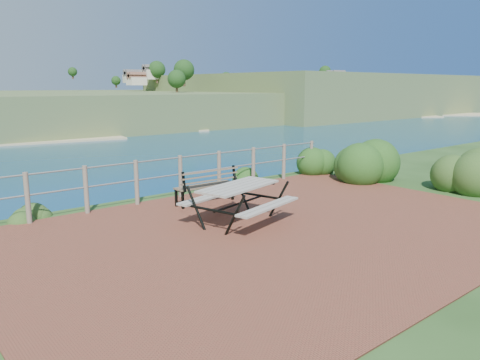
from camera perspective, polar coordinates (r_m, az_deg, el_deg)
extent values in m
cube|color=brown|center=(8.75, 4.75, -6.09)|extent=(10.00, 7.00, 0.12)
cylinder|color=#6B5B4C|center=(9.83, -24.49, -2.00)|extent=(0.10, 0.10, 1.00)
cylinder|color=#6B5B4C|center=(10.17, -18.26, -1.12)|extent=(0.10, 0.10, 1.00)
cylinder|color=#6B5B4C|center=(10.63, -12.50, -0.29)|extent=(0.10, 0.10, 1.00)
cylinder|color=#6B5B4C|center=(11.19, -7.27, 0.47)|extent=(0.10, 0.10, 1.00)
cylinder|color=#6B5B4C|center=(11.83, -2.56, 1.14)|extent=(0.10, 0.10, 1.00)
cylinder|color=#6B5B4C|center=(12.55, 1.63, 1.74)|extent=(0.10, 0.10, 1.00)
cylinder|color=#6B5B4C|center=(13.32, 5.36, 2.26)|extent=(0.10, 0.10, 1.00)
cylinder|color=#6B5B4C|center=(14.15, 8.67, 2.72)|extent=(0.10, 0.10, 1.00)
cylinder|color=slate|center=(11.11, -7.32, 2.75)|extent=(9.40, 0.04, 0.04)
cylinder|color=slate|center=(11.18, -7.27, 0.72)|extent=(9.40, 0.04, 0.04)
cube|color=#4E6633|center=(260.73, -5.63, 9.44)|extent=(260.00, 180.00, 12.00)
cube|color=#4E6633|center=(270.84, 10.05, 10.24)|extent=(160.00, 120.00, 20.00)
cube|color=#CBB08A|center=(189.24, 6.50, 6.96)|extent=(209.53, 114.73, 0.50)
cube|color=gray|center=(8.92, -0.16, -0.77)|extent=(1.88, 1.14, 0.04)
cube|color=gray|center=(8.99, -0.16, -2.59)|extent=(1.77, 0.68, 0.04)
cube|color=gray|center=(8.99, -0.16, -2.59)|extent=(1.77, 0.68, 0.04)
cylinder|color=black|center=(9.00, -0.16, -2.89)|extent=(1.48, 0.42, 0.04)
cube|color=brown|center=(10.55, -4.28, -0.68)|extent=(1.47, 0.40, 0.03)
cube|color=brown|center=(10.50, -4.30, 0.68)|extent=(1.46, 0.15, 0.33)
cube|color=black|center=(10.60, -4.26, -1.74)|extent=(0.05, 0.06, 0.40)
cube|color=black|center=(10.60, -4.26, -1.74)|extent=(0.05, 0.06, 0.40)
cube|color=black|center=(10.60, -4.26, -1.74)|extent=(0.05, 0.06, 0.40)
cube|color=black|center=(10.60, -4.26, -1.74)|extent=(0.05, 0.06, 0.40)
ellipsoid|color=#1F4013|center=(13.86, 13.91, 0.15)|extent=(1.41, 1.41, 2.00)
ellipsoid|color=#2A4D1D|center=(13.02, 25.15, -1.33)|extent=(1.38, 1.38, 1.95)
ellipsoid|color=#1F4013|center=(14.47, 8.25, 0.83)|extent=(1.02, 1.02, 1.46)
ellipsoid|color=#2A4D1D|center=(10.44, -23.95, -4.17)|extent=(0.87, 0.87, 0.65)
ellipsoid|color=#1F4013|center=(13.18, 1.43, -0.09)|extent=(0.79, 0.79, 0.54)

